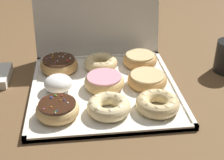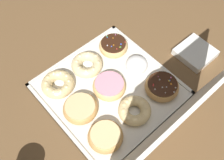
{
  "view_description": "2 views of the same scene",
  "coord_description": "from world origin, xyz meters",
  "px_view_note": "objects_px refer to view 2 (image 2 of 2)",
  "views": [
    {
      "loc": [
        -0.07,
        -0.81,
        0.51
      ],
      "look_at": [
        0.02,
        -0.01,
        0.04
      ],
      "focal_mm": 51.5,
      "sensor_mm": 36.0,
      "label": 1
    },
    {
      "loc": [
        0.31,
        0.36,
        0.82
      ],
      "look_at": [
        -0.02,
        -0.01,
        0.03
      ],
      "focal_mm": 42.45,
      "sensor_mm": 36.0,
      "label": 2
    }
  ],
  "objects_px": {
    "powdered_filled_donut_3": "(138,65)",
    "napkin_stack": "(195,53)",
    "cruller_donut_7": "(134,110)",
    "donut_box": "(109,90)",
    "glazed_ring_donut_5": "(80,108)",
    "sprinkle_donut_0": "(113,46)",
    "glazed_ring_donut_8": "(105,136)",
    "pink_frosted_donut_4": "(110,85)",
    "sprinkle_donut_6": "(162,86)",
    "cruller_donut_1": "(88,64)",
    "cruller_donut_2": "(58,84)"
  },
  "relations": [
    {
      "from": "donut_box",
      "to": "pink_frosted_donut_4",
      "type": "distance_m",
      "value": 0.03
    },
    {
      "from": "donut_box",
      "to": "cruller_donut_2",
      "type": "bearing_deg",
      "value": -44.57
    },
    {
      "from": "napkin_stack",
      "to": "cruller_donut_2",
      "type": "bearing_deg",
      "value": -25.34
    },
    {
      "from": "cruller_donut_7",
      "to": "sprinkle_donut_0",
      "type": "bearing_deg",
      "value": -117.86
    },
    {
      "from": "donut_box",
      "to": "glazed_ring_donut_5",
      "type": "distance_m",
      "value": 0.13
    },
    {
      "from": "glazed_ring_donut_8",
      "to": "pink_frosted_donut_4",
      "type": "bearing_deg",
      "value": -135.75
    },
    {
      "from": "sprinkle_donut_0",
      "to": "cruller_donut_7",
      "type": "height_order",
      "value": "sprinkle_donut_0"
    },
    {
      "from": "glazed_ring_donut_8",
      "to": "powdered_filled_donut_3",
      "type": "bearing_deg",
      "value": -154.75
    },
    {
      "from": "pink_frosted_donut_4",
      "to": "cruller_donut_1",
      "type": "bearing_deg",
      "value": -89.28
    },
    {
      "from": "cruller_donut_7",
      "to": "glazed_ring_donut_8",
      "type": "bearing_deg",
      "value": 1.51
    },
    {
      "from": "powdered_filled_donut_3",
      "to": "pink_frosted_donut_4",
      "type": "height_order",
      "value": "powdered_filled_donut_3"
    },
    {
      "from": "cruller_donut_1",
      "to": "sprinkle_donut_6",
      "type": "distance_m",
      "value": 0.28
    },
    {
      "from": "glazed_ring_donut_8",
      "to": "napkin_stack",
      "type": "xyz_separation_m",
      "value": [
        -0.48,
        -0.03,
        -0.02
      ]
    },
    {
      "from": "cruller_donut_1",
      "to": "powdered_filled_donut_3",
      "type": "xyz_separation_m",
      "value": [
        -0.13,
        0.13,
        0.0
      ]
    },
    {
      "from": "pink_frosted_donut_4",
      "to": "napkin_stack",
      "type": "bearing_deg",
      "value": 163.38
    },
    {
      "from": "powdered_filled_donut_3",
      "to": "sprinkle_donut_6",
      "type": "xyz_separation_m",
      "value": [
        -0.0,
        0.12,
        -0.0
      ]
    },
    {
      "from": "sprinkle_donut_0",
      "to": "napkin_stack",
      "type": "height_order",
      "value": "sprinkle_donut_0"
    },
    {
      "from": "donut_box",
      "to": "glazed_ring_donut_5",
      "type": "xyz_separation_m",
      "value": [
        0.13,
        -0.0,
        0.02
      ]
    },
    {
      "from": "sprinkle_donut_6",
      "to": "glazed_ring_donut_5",
      "type": "bearing_deg",
      "value": -25.32
    },
    {
      "from": "sprinkle_donut_0",
      "to": "pink_frosted_donut_4",
      "type": "xyz_separation_m",
      "value": [
        0.13,
        0.12,
        0.0
      ]
    },
    {
      "from": "powdered_filled_donut_3",
      "to": "glazed_ring_donut_8",
      "type": "distance_m",
      "value": 0.29
    },
    {
      "from": "powdered_filled_donut_3",
      "to": "sprinkle_donut_6",
      "type": "distance_m",
      "value": 0.12
    },
    {
      "from": "pink_frosted_donut_4",
      "to": "napkin_stack",
      "type": "xyz_separation_m",
      "value": [
        -0.35,
        0.1,
        -0.02
      ]
    },
    {
      "from": "cruller_donut_2",
      "to": "powdered_filled_donut_3",
      "type": "bearing_deg",
      "value": 153.41
    },
    {
      "from": "donut_box",
      "to": "napkin_stack",
      "type": "relative_size",
      "value": 3.31
    },
    {
      "from": "glazed_ring_donut_5",
      "to": "cruller_donut_7",
      "type": "xyz_separation_m",
      "value": [
        -0.13,
        0.13,
        0.0
      ]
    },
    {
      "from": "powdered_filled_donut_3",
      "to": "napkin_stack",
      "type": "bearing_deg",
      "value": 156.18
    },
    {
      "from": "powdered_filled_donut_3",
      "to": "cruller_donut_7",
      "type": "bearing_deg",
      "value": 42.04
    },
    {
      "from": "sprinkle_donut_6",
      "to": "cruller_donut_7",
      "type": "bearing_deg",
      "value": 0.65
    },
    {
      "from": "napkin_stack",
      "to": "sprinkle_donut_6",
      "type": "bearing_deg",
      "value": 5.84
    },
    {
      "from": "sprinkle_donut_6",
      "to": "glazed_ring_donut_8",
      "type": "bearing_deg",
      "value": 1.07
    },
    {
      "from": "cruller_donut_1",
      "to": "glazed_ring_donut_8",
      "type": "distance_m",
      "value": 0.29
    },
    {
      "from": "sprinkle_donut_0",
      "to": "sprinkle_donut_6",
      "type": "height_order",
      "value": "sprinkle_donut_6"
    },
    {
      "from": "cruller_donut_7",
      "to": "glazed_ring_donut_8",
      "type": "height_order",
      "value": "glazed_ring_donut_8"
    },
    {
      "from": "donut_box",
      "to": "pink_frosted_donut_4",
      "type": "height_order",
      "value": "pink_frosted_donut_4"
    },
    {
      "from": "sprinkle_donut_0",
      "to": "cruller_donut_1",
      "type": "xyz_separation_m",
      "value": [
        0.13,
        0.0,
        -0.0
      ]
    },
    {
      "from": "cruller_donut_1",
      "to": "sprinkle_donut_6",
      "type": "height_order",
      "value": "sprinkle_donut_6"
    },
    {
      "from": "donut_box",
      "to": "powdered_filled_donut_3",
      "type": "xyz_separation_m",
      "value": [
        -0.13,
        0.0,
        0.03
      ]
    },
    {
      "from": "donut_box",
      "to": "sprinkle_donut_6",
      "type": "relative_size",
      "value": 3.56
    },
    {
      "from": "sprinkle_donut_6",
      "to": "cruller_donut_1",
      "type": "bearing_deg",
      "value": -62.13
    },
    {
      "from": "cruller_donut_2",
      "to": "powdered_filled_donut_3",
      "type": "relative_size",
      "value": 1.43
    },
    {
      "from": "glazed_ring_donut_5",
      "to": "sprinkle_donut_6",
      "type": "xyz_separation_m",
      "value": [
        -0.26,
        0.12,
        0.0
      ]
    },
    {
      "from": "cruller_donut_1",
      "to": "cruller_donut_7",
      "type": "relative_size",
      "value": 1.04
    },
    {
      "from": "donut_box",
      "to": "cruller_donut_2",
      "type": "distance_m",
      "value": 0.18
    },
    {
      "from": "cruller_donut_2",
      "to": "sprinkle_donut_6",
      "type": "xyz_separation_m",
      "value": [
        -0.26,
        0.25,
        0.0
      ]
    },
    {
      "from": "glazed_ring_donut_5",
      "to": "sprinkle_donut_6",
      "type": "height_order",
      "value": "sprinkle_donut_6"
    },
    {
      "from": "cruller_donut_1",
      "to": "napkin_stack",
      "type": "relative_size",
      "value": 0.89
    },
    {
      "from": "cruller_donut_7",
      "to": "glazed_ring_donut_8",
      "type": "distance_m",
      "value": 0.13
    },
    {
      "from": "sprinkle_donut_0",
      "to": "cruller_donut_2",
      "type": "relative_size",
      "value": 0.96
    },
    {
      "from": "cruller_donut_2",
      "to": "napkin_stack",
      "type": "xyz_separation_m",
      "value": [
        -0.48,
        0.23,
        -0.02
      ]
    }
  ]
}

